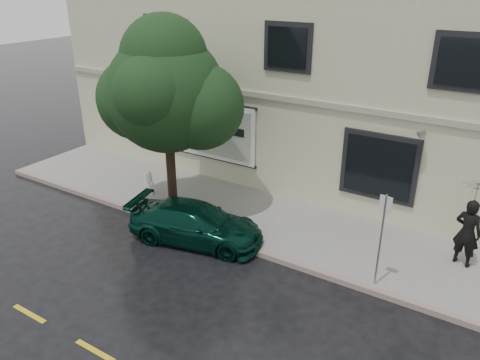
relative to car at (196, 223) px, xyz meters
The scene contains 12 objects.
ground 1.60m from the car, 53.58° to the right, with size 90.00×90.00×0.00m, color black.
sidewalk 2.29m from the car, 66.64° to the left, with size 20.00×3.50×0.15m, color #9C9A93.
curb 1.06m from the car, 18.72° to the left, with size 20.00×0.18×0.16m, color gray.
road_marking 4.82m from the car, 79.33° to the right, with size 19.00×0.12×0.01m, color gold.
building 8.37m from the car, 83.51° to the left, with size 20.00×8.12×7.00m.
billboard 4.62m from the car, 121.90° to the left, with size 4.30×0.16×2.20m.
car is the anchor object (origin of this frame).
pedestrian 7.36m from the car, 21.00° to the left, with size 0.69×0.45×1.88m, color black.
umbrella 7.56m from the car, 21.00° to the left, with size 0.95×0.95×0.70m, color black.
street_tree 3.94m from the car, 149.36° to the left, with size 3.55×3.55×5.63m.
fire_hydrant 3.50m from the car, 154.99° to the left, with size 0.35×0.33×0.85m.
sign_pole 5.32m from the car, ahead, with size 0.30×0.06×2.48m.
Camera 1 is at (6.58, -8.25, 7.24)m, focal length 35.00 mm.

